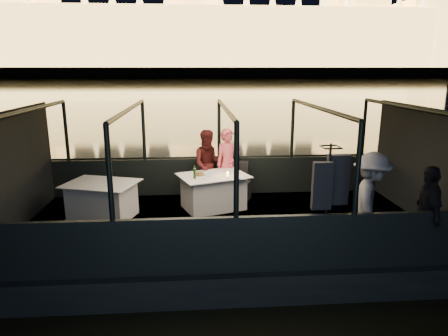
{
  "coord_description": "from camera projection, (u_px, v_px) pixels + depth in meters",
  "views": [
    {
      "loc": [
        -0.59,
        -7.53,
        3.53
      ],
      "look_at": [
        0.0,
        0.4,
        1.55
      ],
      "focal_mm": 32.0,
      "sensor_mm": 36.0,
      "label": 1
    }
  ],
  "objects": [
    {
      "name": "river_water",
      "position": [
        196.0,
        86.0,
        85.59
      ],
      "size": [
        500.0,
        500.0,
        0.0
      ],
      "primitive_type": "plane",
      "color": "black",
      "rests_on": "ground"
    },
    {
      "name": "boat_hull",
      "position": [
        225.0,
        246.0,
        8.18
      ],
      "size": [
        8.6,
        4.4,
        1.0
      ],
      "primitive_type": "cube",
      "color": "black",
      "rests_on": "river_water"
    },
    {
      "name": "boat_deck",
      "position": [
        225.0,
        224.0,
        8.07
      ],
      "size": [
        8.0,
        4.0,
        0.04
      ],
      "primitive_type": "cube",
      "color": "black",
      "rests_on": "boat_hull"
    },
    {
      "name": "gunwale_port",
      "position": [
        219.0,
        176.0,
        9.89
      ],
      "size": [
        8.0,
        0.08,
        0.9
      ],
      "primitive_type": "cube",
      "color": "black",
      "rests_on": "boat_deck"
    },
    {
      "name": "gunwale_starboard",
      "position": [
        236.0,
        245.0,
        6.02
      ],
      "size": [
        8.0,
        0.08,
        0.9
      ],
      "primitive_type": "cube",
      "color": "black",
      "rests_on": "boat_deck"
    },
    {
      "name": "cabin_glass_port",
      "position": [
        219.0,
        130.0,
        9.61
      ],
      "size": [
        8.0,
        0.02,
        1.4
      ],
      "primitive_type": null,
      "color": "#99B2B2",
      "rests_on": "gunwale_port"
    },
    {
      "name": "cabin_glass_starboard",
      "position": [
        236.0,
        171.0,
        5.74
      ],
      "size": [
        8.0,
        0.02,
        1.4
      ],
      "primitive_type": null,
      "color": "#99B2B2",
      "rests_on": "gunwale_starboard"
    },
    {
      "name": "cabin_roof_glass",
      "position": [
        226.0,
        109.0,
        7.51
      ],
      "size": [
        8.0,
        4.0,
        0.02
      ],
      "primitive_type": null,
      "color": "#99B2B2",
      "rests_on": "boat_deck"
    },
    {
      "name": "end_wall_fore",
      "position": [
        14.0,
        172.0,
        7.49
      ],
      "size": [
        0.02,
        4.0,
        2.3
      ],
      "primitive_type": null,
      "color": "black",
      "rests_on": "boat_deck"
    },
    {
      "name": "end_wall_aft",
      "position": [
        422.0,
        164.0,
        8.07
      ],
      "size": [
        0.02,
        4.0,
        2.3
      ],
      "primitive_type": null,
      "color": "black",
      "rests_on": "boat_deck"
    },
    {
      "name": "canopy_ribs",
      "position": [
        226.0,
        168.0,
        7.78
      ],
      "size": [
        8.0,
        4.0,
        2.3
      ],
      "primitive_type": null,
      "color": "black",
      "rests_on": "boat_deck"
    },
    {
      "name": "embankment",
      "position": [
        194.0,
        74.0,
        211.12
      ],
      "size": [
        400.0,
        140.0,
        6.0
      ],
      "primitive_type": "cube",
      "color": "#423D33",
      "rests_on": "ground"
    },
    {
      "name": "parliament_building",
      "position": [
        194.0,
        7.0,
        170.48
      ],
      "size": [
        220.0,
        32.0,
        60.0
      ],
      "primitive_type": null,
      "color": "#F2D18C",
      "rests_on": "embankment"
    },
    {
      "name": "dining_table_central",
      "position": [
        213.0,
        192.0,
        8.84
      ],
      "size": [
        1.72,
        1.48,
        0.77
      ],
      "primitive_type": "cube",
      "rotation": [
        0.0,
        0.0,
        0.35
      ],
      "color": "white",
      "rests_on": "boat_deck"
    },
    {
      "name": "dining_table_aft",
      "position": [
        102.0,
        200.0,
        8.3
      ],
      "size": [
        1.66,
        1.4,
        0.75
      ],
      "primitive_type": "cube",
      "rotation": [
        0.0,
        0.0,
        -0.3
      ],
      "color": "white",
      "rests_on": "boat_deck"
    },
    {
      "name": "chair_port_left",
      "position": [
        204.0,
        182.0,
        9.36
      ],
      "size": [
        0.48,
        0.48,
        0.8
      ],
      "primitive_type": "cube",
      "rotation": [
        0.0,
        0.0,
        0.35
      ],
      "color": "black",
      "rests_on": "boat_deck"
    },
    {
      "name": "chair_port_right",
      "position": [
        241.0,
        181.0,
        9.43
      ],
      "size": [
        0.55,
        0.55,
        0.89
      ],
      "primitive_type": "cube",
      "rotation": [
        0.0,
        0.0,
        -0.41
      ],
      "color": "black",
      "rests_on": "boat_deck"
    },
    {
      "name": "coat_stand",
      "position": [
        327.0,
        208.0,
        6.3
      ],
      "size": [
        0.6,
        0.51,
        1.93
      ],
      "primitive_type": null,
      "rotation": [
        0.0,
        0.0,
        -0.17
      ],
      "color": "black",
      "rests_on": "boat_deck"
    },
    {
      "name": "person_woman_coral",
      "position": [
        228.0,
        168.0,
        9.48
      ],
      "size": [
        0.69,
        0.56,
        1.68
      ],
      "primitive_type": "imported",
      "rotation": [
        0.0,
        0.0,
        0.29
      ],
      "color": "#E45361",
      "rests_on": "boat_deck"
    },
    {
      "name": "person_man_maroon",
      "position": [
        209.0,
        168.0,
        9.44
      ],
      "size": [
        0.87,
        0.71,
        1.65
      ],
      "primitive_type": "imported",
      "rotation": [
        0.0,
        0.0,
        0.13
      ],
      "color": "#3F1211",
      "rests_on": "boat_deck"
    },
    {
      "name": "passenger_stripe",
      "position": [
        371.0,
        203.0,
        6.69
      ],
      "size": [
        0.99,
        1.26,
        1.72
      ],
      "primitive_type": "imported",
      "rotation": [
        0.0,
        0.0,
        1.2
      ],
      "color": "white",
      "rests_on": "boat_deck"
    },
    {
      "name": "passenger_dark",
      "position": [
        428.0,
        209.0,
        6.41
      ],
      "size": [
        0.59,
        0.98,
        1.56
      ],
      "primitive_type": "imported",
      "rotation": [
        0.0,
        0.0,
        4.48
      ],
      "color": "black",
      "rests_on": "boat_deck"
    },
    {
      "name": "wine_bottle",
      "position": [
        195.0,
        172.0,
        8.43
      ],
      "size": [
        0.07,
        0.07,
        0.28
      ],
      "primitive_type": "cylinder",
      "rotation": [
        0.0,
        0.0,
        0.16
      ],
      "color": "#163D16",
      "rests_on": "dining_table_central"
    },
    {
      "name": "bread_basket",
      "position": [
        200.0,
        174.0,
        8.71
      ],
      "size": [
        0.21,
        0.21,
        0.07
      ],
      "primitive_type": "cylinder",
      "rotation": [
        0.0,
        0.0,
        -0.18
      ],
      "color": "brown",
      "rests_on": "dining_table_central"
    },
    {
      "name": "amber_candle",
      "position": [
        227.0,
        174.0,
        8.66
      ],
      "size": [
        0.06,
        0.06,
        0.09
      ],
      "primitive_type": "cylinder",
      "rotation": [
        0.0,
        0.0,
        -0.08
      ],
      "color": "#FFB83F",
      "rests_on": "dining_table_central"
    },
    {
      "name": "plate_near",
      "position": [
        242.0,
        178.0,
        8.5
      ],
      "size": [
        0.26,
        0.26,
        0.02
      ],
      "primitive_type": "cylinder",
      "rotation": [
        0.0,
        0.0,
        0.07
      ],
      "color": "silver",
      "rests_on": "dining_table_central"
    },
    {
      "name": "plate_far",
      "position": [
        209.0,
        175.0,
        8.71
      ],
      "size": [
        0.26,
        0.26,
        0.01
      ],
      "primitive_type": "cylinder",
      "rotation": [
        0.0,
        0.0,
        0.16
      ],
      "color": "silver",
      "rests_on": "dining_table_central"
    },
    {
      "name": "wine_glass_white",
      "position": [
        204.0,
        175.0,
        8.39
      ],
      "size": [
        0.07,
        0.07,
        0.18
      ],
      "primitive_type": null,
      "rotation": [
        0.0,
        0.0,
        -0.1
      ],
      "color": "silver",
      "rests_on": "dining_table_central"
    },
    {
      "name": "wine_glass_red",
      "position": [
        230.0,
        169.0,
        8.89
      ],
      "size": [
        0.07,
        0.07,
        0.18
      ],
      "primitive_type": null,
      "rotation": [
        0.0,
        0.0,
        -0.11
      ],
      "color": "white",
      "rests_on": "dining_table_central"
    }
  ]
}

